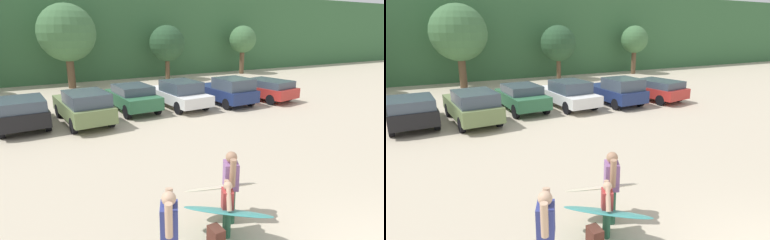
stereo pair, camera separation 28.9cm
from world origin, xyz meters
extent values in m
cube|color=#38663D|center=(0.00, 31.97, 3.93)|extent=(108.00, 12.00, 7.86)
cylinder|color=brown|center=(-2.50, 23.30, 1.16)|extent=(0.56, 0.56, 2.33)
sphere|color=#427042|center=(-2.50, 23.30, 4.10)|extent=(4.18, 4.18, 4.18)
cylinder|color=brown|center=(5.68, 23.67, 0.93)|extent=(0.38, 0.38, 1.86)
sphere|color=#284C2D|center=(5.68, 23.67, 3.18)|extent=(3.09, 3.09, 3.09)
cylinder|color=brown|center=(14.07, 23.90, 1.15)|extent=(0.46, 0.46, 2.29)
sphere|color=#427042|center=(14.07, 23.90, 3.42)|extent=(2.65, 2.65, 2.65)
cube|color=black|center=(-6.06, 13.79, 0.67)|extent=(2.18, 4.22, 0.67)
cube|color=#3F4C5B|center=(-6.01, 12.93, 1.23)|extent=(1.92, 2.33, 0.46)
cylinder|color=black|center=(-5.27, 15.20, 0.34)|extent=(0.26, 0.68, 0.67)
cylinder|color=black|center=(-6.85, 12.39, 0.34)|extent=(0.26, 0.68, 0.67)
cylinder|color=black|center=(-5.10, 12.49, 0.34)|extent=(0.26, 0.68, 0.67)
cube|color=#6B7F4C|center=(-3.48, 13.22, 0.69)|extent=(2.20, 4.77, 0.69)
cube|color=#3F4C5B|center=(-3.41, 12.36, 1.32)|extent=(1.86, 2.44, 0.57)
cylinder|color=black|center=(-4.43, 14.67, 0.34)|extent=(0.28, 0.71, 0.69)
cylinder|color=black|center=(-2.80, 14.81, 0.34)|extent=(0.28, 0.71, 0.69)
cylinder|color=black|center=(-4.17, 11.62, 0.34)|extent=(0.28, 0.71, 0.69)
cylinder|color=black|center=(-2.54, 11.76, 0.34)|extent=(0.28, 0.71, 0.69)
cube|color=#2D6642|center=(-0.70, 14.13, 0.68)|extent=(2.05, 4.06, 0.65)
cube|color=#3F4C5B|center=(-0.70, 14.09, 1.22)|extent=(1.81, 2.29, 0.43)
cylinder|color=black|center=(-1.60, 15.40, 0.36)|extent=(0.26, 0.73, 0.72)
cylinder|color=black|center=(0.06, 15.48, 0.36)|extent=(0.26, 0.73, 0.72)
cylinder|color=black|center=(-1.46, 12.78, 0.36)|extent=(0.26, 0.73, 0.72)
cylinder|color=black|center=(0.20, 12.87, 0.36)|extent=(0.26, 0.73, 0.72)
cube|color=white|center=(1.94, 13.97, 0.63)|extent=(2.14, 4.84, 0.58)
cube|color=#3F4C5B|center=(1.96, 13.58, 1.23)|extent=(1.84, 2.31, 0.62)
cylinder|color=black|center=(1.01, 15.48, 0.34)|extent=(0.26, 0.69, 0.68)
cylinder|color=black|center=(2.68, 15.58, 0.34)|extent=(0.26, 0.69, 0.68)
cylinder|color=black|center=(1.19, 12.36, 0.34)|extent=(0.26, 0.69, 0.68)
cylinder|color=black|center=(2.86, 12.46, 0.34)|extent=(0.26, 0.69, 0.68)
cube|color=navy|center=(4.78, 13.31, 0.65)|extent=(2.08, 4.09, 0.67)
cube|color=#3F4C5B|center=(4.82, 12.54, 1.31)|extent=(1.84, 2.05, 0.64)
cylinder|color=black|center=(3.87, 14.59, 0.32)|extent=(0.25, 0.64, 0.63)
cylinder|color=black|center=(5.58, 14.67, 0.32)|extent=(0.25, 0.64, 0.63)
cylinder|color=black|center=(3.98, 11.95, 0.32)|extent=(0.25, 0.64, 0.63)
cylinder|color=black|center=(5.70, 12.03, 0.32)|extent=(0.25, 0.64, 0.63)
cube|color=#B72D28|center=(7.51, 13.26, 0.61)|extent=(2.66, 4.72, 0.59)
cube|color=#3F4C5B|center=(7.62, 12.64, 1.11)|extent=(2.19, 2.92, 0.42)
cylinder|color=black|center=(6.41, 14.56, 0.31)|extent=(0.33, 0.65, 0.62)
cylinder|color=black|center=(8.09, 14.86, 0.31)|extent=(0.33, 0.65, 0.62)
cylinder|color=black|center=(6.93, 11.66, 0.31)|extent=(0.33, 0.65, 0.62)
cylinder|color=black|center=(8.61, 11.96, 0.31)|extent=(0.33, 0.65, 0.62)
cylinder|color=#26593F|center=(-2.05, 3.10, 0.40)|extent=(0.19, 0.19, 0.80)
cylinder|color=#26593F|center=(-1.93, 3.36, 0.40)|extent=(0.19, 0.19, 0.80)
cube|color=#9966A5|center=(-1.99, 3.23, 1.11)|extent=(0.46, 0.50, 0.62)
sphere|color=tan|center=(-1.99, 3.23, 1.55)|extent=(0.26, 0.26, 0.26)
cylinder|color=tan|center=(-2.09, 3.03, 1.27)|extent=(0.21, 0.23, 0.66)
cylinder|color=tan|center=(-1.89, 3.43, 1.27)|extent=(0.27, 0.37, 0.66)
cylinder|color=#26593F|center=(-2.42, 2.70, 0.30)|extent=(0.14, 0.14, 0.60)
cylinder|color=#26593F|center=(-2.33, 2.89, 0.30)|extent=(0.14, 0.14, 0.60)
cube|color=#B23838|center=(-2.37, 2.80, 0.82)|extent=(0.34, 0.37, 0.46)
sphere|color=#D8AD8C|center=(-2.37, 2.80, 1.15)|extent=(0.19, 0.19, 0.19)
cylinder|color=#D8AD8C|center=(-2.45, 2.64, 0.94)|extent=(0.23, 0.33, 0.47)
cylinder|color=#D8AD8C|center=(-2.30, 2.95, 0.94)|extent=(0.15, 0.17, 0.49)
cube|color=#333D8C|center=(-3.92, 2.32, 1.09)|extent=(0.45, 0.49, 0.60)
sphere|color=#D8AD8C|center=(-3.92, 2.32, 1.52)|extent=(0.25, 0.25, 0.25)
cylinder|color=#D8AD8C|center=(-4.02, 2.12, 1.25)|extent=(0.19, 0.21, 0.64)
cylinder|color=#D8AD8C|center=(-3.83, 2.52, 1.25)|extent=(0.23, 0.28, 0.65)
ellipsoid|color=beige|center=(-2.13, 3.36, 0.79)|extent=(1.83, 0.92, 0.26)
ellipsoid|color=teal|center=(-2.44, 2.68, 0.62)|extent=(1.77, 1.62, 0.24)
cube|color=#592D23|center=(-2.81, 2.53, 0.23)|extent=(0.24, 0.34, 0.45)
camera|label=1|loc=(-5.83, -1.98, 4.24)|focal=29.26mm
camera|label=2|loc=(-5.57, -2.11, 4.24)|focal=29.26mm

